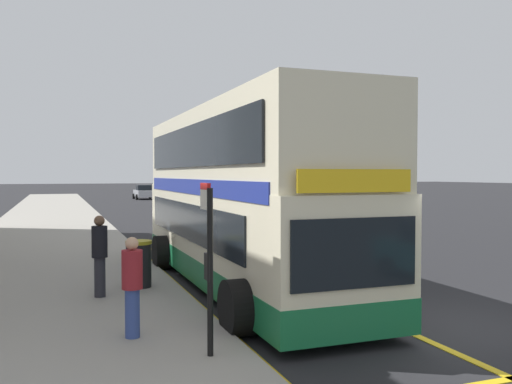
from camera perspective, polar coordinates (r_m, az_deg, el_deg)
The scene contains 10 objects.
ground_plane at distance 40.74m, azimuth -10.76°, elevation -2.12°, with size 260.00×260.00×0.00m, color black.
pavement_near at distance 40.17m, azimuth -20.66°, elevation -2.16°, with size 6.00×76.00×0.14m, color gray.
double_decker_bus at distance 13.57m, azimuth -1.79°, elevation -1.31°, with size 3.23×11.23×4.40m.
bus_bay_markings at distance 14.00m, azimuth -1.81°, elevation -9.71°, with size 3.17×14.87×0.01m.
bus_stop_sign at distance 8.09m, azimuth -5.02°, elevation -6.39°, with size 0.09×0.51×2.55m.
parked_car_silver_far at distance 62.33m, azimuth -11.77°, elevation -0.01°, with size 2.09×4.20×1.62m.
parked_car_white_kerbside at distance 25.03m, azimuth 1.81°, elevation -2.75°, with size 2.09×4.20×1.62m.
pedestrian_waiting_near_sign at distance 12.34m, azimuth -16.16°, elevation -6.13°, with size 0.34×0.34×1.78m.
pedestrian_further_back at distance 9.20m, azimuth -12.92°, elevation -9.34°, with size 0.34×0.34×1.66m.
litter_bin at distance 13.23m, azimuth -12.27°, elevation -7.40°, with size 0.62×0.62×1.11m.
Camera 1 is at (-6.78, -8.08, 2.82)m, focal length 37.94 mm.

